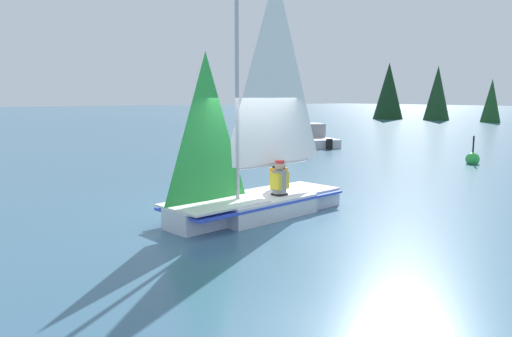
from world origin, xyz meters
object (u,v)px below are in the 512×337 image
buoy_marker (473,159)px  sailor_crew (279,180)px  sailor_helm (280,185)px  motorboat_distant (312,138)px  sailboat_main (257,181)px

buoy_marker → sailor_crew: bearing=99.4°
sailor_crew → sailor_helm: bearing=45.0°
motorboat_distant → buoy_marker: motorboat_distant is taller
buoy_marker → sailor_helm: bearing=102.1°
sailboat_main → sailor_crew: (0.42, -0.89, -0.11)m
sailor_helm → sailor_crew: sailor_helm is taller
sailboat_main → sailor_crew: size_ratio=4.54×
sailboat_main → buoy_marker: size_ratio=4.62×
sailboat_main → sailor_helm: (-0.19, -0.45, -0.10)m
sailboat_main → sailor_crew: 0.99m
sailboat_main → buoy_marker: bearing=-178.6°
motorboat_distant → buoy_marker: (-9.04, -0.19, -0.20)m
sailor_helm → buoy_marker: sailor_helm is taller
motorboat_distant → sailor_crew: bearing=154.7°
sailor_crew → motorboat_distant: (10.78, -10.32, -0.23)m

